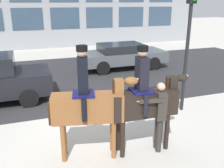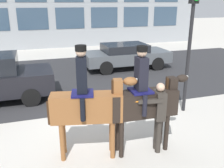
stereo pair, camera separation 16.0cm
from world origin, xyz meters
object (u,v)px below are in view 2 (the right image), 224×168
object	(u,v)px
mounted_horse_companion	(144,100)
pedestrian_bystander	(158,112)
traffic_light	(192,26)
mounted_horse_lead	(88,104)
street_car_far_lane	(126,55)

from	to	relation	value
mounted_horse_companion	pedestrian_bystander	xyz separation A→B (m)	(0.30, -0.14, -0.28)
mounted_horse_companion	traffic_light	bearing A→B (deg)	38.55
mounted_horse_lead	mounted_horse_companion	bearing A→B (deg)	5.21
mounted_horse_lead	street_car_far_lane	size ratio (longest dim) A/B	0.58
mounted_horse_lead	traffic_light	xyz separation A→B (m)	(3.58, 1.52, 1.45)
mounted_horse_lead	street_car_far_lane	distance (m)	8.21
mounted_horse_companion	traffic_light	distance (m)	3.19
mounted_horse_companion	street_car_far_lane	world-z (taller)	mounted_horse_companion
mounted_horse_lead	pedestrian_bystander	xyz separation A→B (m)	(1.60, -0.32, -0.29)
mounted_horse_companion	traffic_light	size ratio (longest dim) A/B	0.62
street_car_far_lane	traffic_light	xyz separation A→B (m)	(-0.13, -5.78, 2.04)
mounted_horse_lead	pedestrian_bystander	bearing A→B (deg)	1.61
mounted_horse_companion	pedestrian_bystander	bearing A→B (deg)	-23.39
pedestrian_bystander	traffic_light	size ratio (longest dim) A/B	0.42
street_car_far_lane	mounted_horse_companion	bearing A→B (deg)	-107.86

